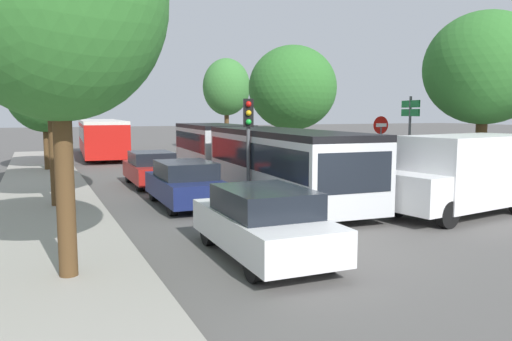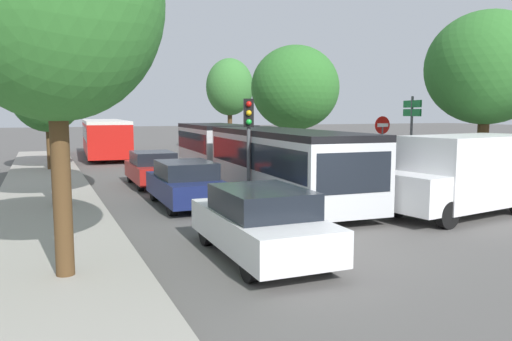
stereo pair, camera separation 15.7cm
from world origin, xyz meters
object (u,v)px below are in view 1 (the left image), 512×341
Objects in this scene: queued_car_white at (263,222)px; no_entry_sign at (380,140)px; queued_car_navy at (185,184)px; traffic_light at (248,127)px; tree_right_far at (226,87)px; tree_left_mid at (48,18)px; queued_car_red at (151,169)px; articulated_bus at (248,152)px; tree_right_mid at (293,90)px; direction_sign_post at (410,123)px; tree_left_far at (45,88)px; tree_right_near at (485,69)px; city_bus_rear at (101,136)px; white_van at (464,172)px; tree_left_near at (61,7)px.

queued_car_white is 1.49× the size of no_entry_sign.
traffic_light is at bearing -105.30° from queued_car_navy.
traffic_light is 0.47× the size of tree_right_far.
queued_car_white is at bearing -62.91° from tree_left_mid.
queued_car_white is at bearing -179.99° from queued_car_navy.
queued_car_red is 9.28m from no_entry_sign.
queued_car_red is 1.19× the size of traffic_light.
queued_car_navy is 1.03× the size of queued_car_red.
articulated_bus is 10.25m from tree_right_mid.
queued_car_white is at bearing 48.16° from direction_sign_post.
articulated_bus is at bearing 15.49° from tree_left_mid.
tree_left_mid is 1.20× the size of tree_right_far.
queued_car_navy is 1.15× the size of direction_sign_post.
queued_car_red is at bearing -12.26° from direction_sign_post.
queued_car_navy reaches higher than queued_car_red.
tree_left_far is at bearing 29.18° from queued_car_red.
no_entry_sign is 0.44× the size of tree_right_near.
direction_sign_post is 0.42× the size of tree_left_mid.
articulated_bus is 4.50× the size of direction_sign_post.
city_bus_rear is 9.00m from tree_left_far.
queued_car_red is at bearing -62.29° from white_van.
tree_left_far is at bearing -132.23° from no_entry_sign.
white_van is 12.97m from tree_left_mid.
tree_left_near reaches higher than traffic_light.
tree_left_mid reaches higher than queued_car_white.
tree_right_far is at bearing 91.12° from tree_right_near.
queued_car_navy is 0.58× the size of tree_right_far.
white_van is (7.22, -24.15, -0.18)m from city_bus_rear.
city_bus_rear reaches higher than white_van.
tree_left_mid is (-3.77, 1.03, 5.01)m from queued_car_navy.
tree_right_mid is (13.35, 9.69, -1.47)m from tree_left_mid.
tree_left_mid reaches higher than tree_right_near.
queued_car_red is (0.08, 11.00, -0.03)m from queued_car_white.
no_entry_sign is (8.47, -18.69, 0.45)m from city_bus_rear.
tree_left_near is at bearing -35.14° from articulated_bus.
white_van is (7.12, 1.55, 0.51)m from queued_car_white.
no_entry_sign is at bearing -93.99° from tree_right_far.
no_entry_sign is 0.41× the size of tree_left_near.
tree_left_mid is at bearing 10.57° from direction_sign_post.
traffic_light is at bearing -47.41° from white_van.
white_van is at bearing -76.72° from queued_car_white.
articulated_bus is 3.86× the size of queued_car_white.
tree_left_far is (-3.67, 6.86, 3.46)m from queued_car_red.
tree_right_mid reaches higher than city_bus_rear.
tree_right_mid reaches higher than no_entry_sign.
tree_left_far is at bearing 89.62° from tree_left_mid.
articulated_bus is 8.42m from white_van.
queued_car_navy is 8.22m from tree_left_near.
queued_car_white is 11.59m from direction_sign_post.
articulated_bus is at bearing -116.82° from queued_car_red.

